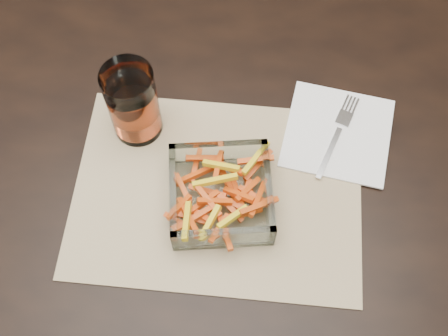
{
  "coord_description": "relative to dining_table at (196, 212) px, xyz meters",
  "views": [
    {
      "loc": [
        0.08,
        -0.36,
        1.56
      ],
      "look_at": [
        0.04,
        0.03,
        0.78
      ],
      "focal_mm": 45.0,
      "sensor_mm": 36.0,
      "label": 1
    }
  ],
  "objects": [
    {
      "name": "dining_table",
      "position": [
        0.0,
        0.0,
        0.0
      ],
      "size": [
        1.6,
        0.9,
        0.75
      ],
      "color": "black",
      "rests_on": "ground"
    },
    {
      "name": "glass_bowl",
      "position": [
        0.04,
        -0.02,
        0.12
      ],
      "size": [
        0.17,
        0.17,
        0.06
      ],
      "rotation": [
        0.0,
        0.0,
        0.16
      ],
      "color": "white",
      "rests_on": "placemat"
    },
    {
      "name": "fork",
      "position": [
        0.22,
        0.12,
        0.1
      ],
      "size": [
        0.07,
        0.17,
        0.0
      ],
      "rotation": [
        0.0,
        0.0,
        -0.34
      ],
      "color": "silver",
      "rests_on": "napkin"
    },
    {
      "name": "napkin",
      "position": [
        0.22,
        0.13,
        0.09
      ],
      "size": [
        0.19,
        0.19,
        0.0
      ],
      "primitive_type": "cube",
      "rotation": [
        0.0,
        0.0,
        -0.14
      ],
      "color": "white",
      "rests_on": "placemat"
    },
    {
      "name": "tumbler",
      "position": [
        -0.11,
        0.11,
        0.16
      ],
      "size": [
        0.08,
        0.08,
        0.14
      ],
      "color": "white",
      "rests_on": "placemat"
    },
    {
      "name": "placemat",
      "position": [
        0.04,
        0.0,
        0.09
      ],
      "size": [
        0.45,
        0.33,
        0.0
      ],
      "primitive_type": "cube",
      "rotation": [
        0.0,
        0.0,
        0.01
      ],
      "color": "tan",
      "rests_on": "dining_table"
    }
  ]
}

